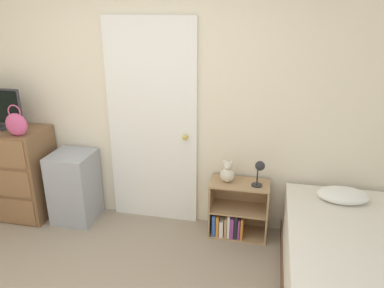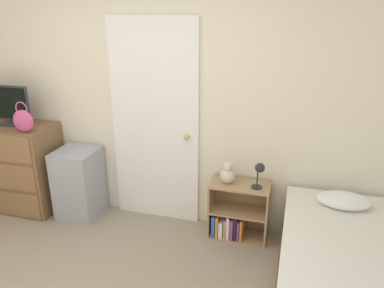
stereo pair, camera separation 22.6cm
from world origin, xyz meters
The scene contains 9 objects.
wall_back centered at (0.00, 1.93, 1.27)m, with size 10.00×0.06×2.55m.
door_closed centered at (0.11, 1.88, 1.04)m, with size 0.91×0.09×2.08m.
dresser centered at (-1.45, 1.64, 0.49)m, with size 0.91×0.49×0.97m.
handbag centered at (-1.13, 1.48, 1.09)m, with size 0.23×0.10×0.31m.
storage_bin centered at (-0.70, 1.67, 0.37)m, with size 0.42×0.43×0.75m.
bookshelf centered at (0.98, 1.73, 0.22)m, with size 0.57×0.30×0.57m.
teddy_bear centered at (0.89, 1.73, 0.66)m, with size 0.14×0.14×0.22m.
desk_lamp centered at (1.19, 1.69, 0.75)m, with size 0.11×0.11×0.26m.
bed centered at (1.92, 0.90, 0.28)m, with size 0.97×1.99×0.66m.
Camera 1 is at (1.24, -1.51, 2.17)m, focal length 35.00 mm.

